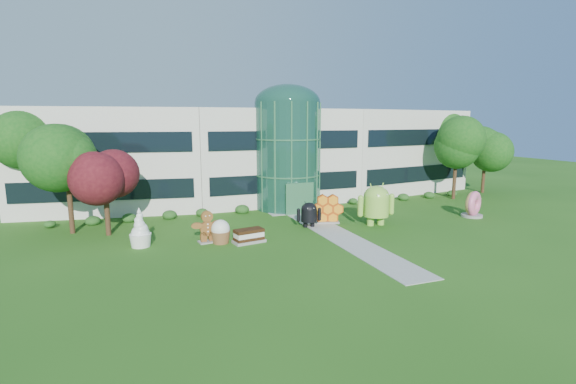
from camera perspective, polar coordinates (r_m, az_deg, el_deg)
name	(u,v)px	position (r m, az deg, el deg)	size (l,w,h in m)	color
ground	(349,241)	(29.09, 8.32, -6.67)	(140.00, 140.00, 0.00)	#215114
building	(268,154)	(44.64, -2.80, 5.20)	(46.00, 15.00, 9.30)	beige
atrium	(287,156)	(38.97, -0.08, 4.92)	(6.00, 6.00, 9.80)	#194738
walkway	(335,234)	(30.78, 6.51, -5.67)	(2.40, 20.00, 0.04)	#9E9E93
tree_red	(106,194)	(32.32, -23.66, -0.28)	(4.00, 4.00, 6.00)	#3F0C14
trees_backdrop	(284,163)	(39.97, -0.58, 4.03)	(52.00, 8.00, 8.40)	#124912
android_green	(376,202)	(33.47, 11.97, -1.36)	(3.26, 2.17, 3.69)	#8BCA40
android_black	(309,213)	(32.28, 2.89, -2.85)	(2.00, 1.34, 2.27)	black
donut	(473,204)	(39.03, 23.93, -1.49)	(2.18, 1.05, 2.27)	#DC5396
gingerbread	(207,226)	(28.75, -10.99, -4.65)	(2.40, 0.92, 2.22)	brown
ice_cream_sandwich	(249,236)	(28.47, -5.37, -5.97)	(2.14, 1.07, 0.95)	black
honeycomb	(328,210)	(33.68, 5.43, -2.48)	(2.70, 0.97, 2.12)	orange
froyo	(140,228)	(28.92, -19.59, -4.60)	(1.50, 1.50, 2.56)	white
cupcake	(221,231)	(28.51, -9.20, -5.34)	(1.35, 1.35, 1.62)	white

